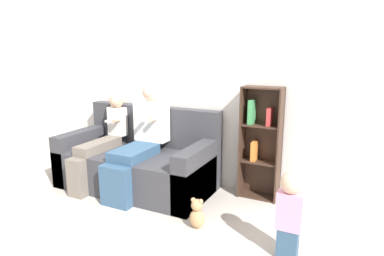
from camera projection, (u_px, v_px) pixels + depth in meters
name	position (u px, v px, depth m)	size (l,w,h in m)	color
ground_plane	(115.00, 205.00, 3.70)	(14.00, 14.00, 0.00)	#BCB2A8
back_wall	(163.00, 79.00, 4.33)	(10.00, 0.06, 2.55)	silver
couch	(138.00, 163.00, 4.15)	(1.83, 0.93, 0.95)	#38383D
adult_seated	(140.00, 139.00, 3.95)	(0.41, 0.89, 1.25)	#335170
child_seated	(101.00, 141.00, 4.17)	(0.24, 0.92, 1.10)	#70665B
toddler_standing	(290.00, 211.00, 2.70)	(0.20, 0.18, 0.73)	#335170
bookshelf	(260.00, 139.00, 3.79)	(0.44, 0.23, 1.26)	#3D281E
teddy_bear	(197.00, 214.00, 3.21)	(0.15, 0.12, 0.30)	tan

